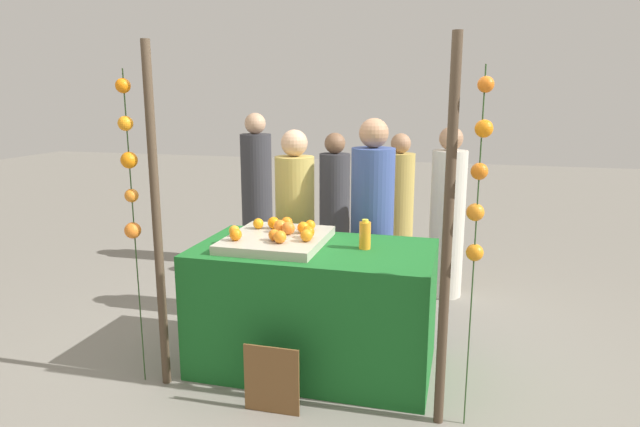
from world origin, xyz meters
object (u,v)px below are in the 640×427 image
orange_1 (280,237)px  chalkboard_sign (272,380)px  vendor_right (372,233)px  stall_counter (314,307)px  juice_bottle (365,235)px  orange_0 (310,225)px  vendor_left (295,233)px

orange_1 → chalkboard_sign: bearing=-78.3°
chalkboard_sign → vendor_right: 1.55m
stall_counter → juice_bottle: juice_bottle is taller
orange_1 → juice_bottle: bearing=23.4°
stall_counter → orange_1: (-0.18, -0.17, 0.53)m
orange_1 → vendor_right: 1.04m
chalkboard_sign → orange_0: bearing=90.3°
orange_1 → chalkboard_sign: size_ratio=0.20×
vendor_right → vendor_left: bearing=179.2°
orange_1 → juice_bottle: size_ratio=0.43×
stall_counter → orange_0: 0.57m
stall_counter → vendor_right: bearing=70.5°
vendor_left → orange_0: bearing=-62.6°
stall_counter → vendor_left: (-0.37, 0.76, 0.31)m
stall_counter → orange_0: orange_0 is taller
stall_counter → vendor_left: 0.90m
stall_counter → vendor_left: size_ratio=1.01×
orange_1 → vendor_right: vendor_right is taller
orange_0 → vendor_left: 0.65m
orange_0 → orange_1: (-0.09, -0.39, 0.01)m
juice_bottle → vendor_right: bearing=95.6°
orange_0 → stall_counter: bearing=-67.1°
orange_1 → vendor_right: (0.45, 0.92, -0.17)m
chalkboard_sign → vendor_right: bearing=75.8°
juice_bottle → chalkboard_sign: (-0.42, -0.69, -0.74)m
orange_1 → vendor_left: 0.98m
stall_counter → juice_bottle: size_ratio=8.03×
orange_1 → vendor_right: bearing=64.1°
orange_1 → juice_bottle: (0.52, 0.22, -0.01)m
stall_counter → vendor_right: (0.27, 0.75, 0.36)m
vendor_right → chalkboard_sign: bearing=-104.2°
orange_1 → chalkboard_sign: 0.89m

